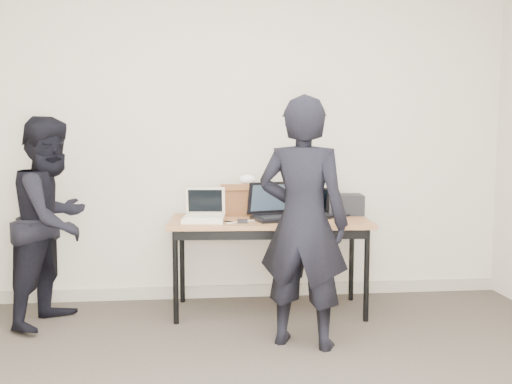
{
  "coord_description": "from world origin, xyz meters",
  "views": [
    {
      "loc": [
        -0.31,
        -2.42,
        1.38
      ],
      "look_at": [
        0.1,
        1.6,
        0.95
      ],
      "focal_mm": 40.0,
      "sensor_mm": 36.0,
      "label": 1
    }
  ],
  "objects": [
    {
      "name": "room",
      "position": [
        0.0,
        0.0,
        1.35
      ],
      "size": [
        4.6,
        4.6,
        2.8
      ],
      "color": "#403830",
      "rests_on": "ground"
    },
    {
      "name": "person_observer",
      "position": [
        -1.35,
        1.74,
        0.74
      ],
      "size": [
        0.78,
        0.87,
        1.49
      ],
      "primitive_type": "imported",
      "rotation": [
        0.0,
        0.0,
        1.22
      ],
      "color": "black",
      "rests_on": "ground"
    },
    {
      "name": "cables",
      "position": [
        0.27,
        1.82,
        0.72
      ],
      "size": [
        1.15,
        0.46,
        0.01
      ],
      "rotation": [
        0.0,
        0.0,
        0.08
      ],
      "color": "black",
      "rests_on": "desk"
    },
    {
      "name": "tissue",
      "position": [
        0.08,
        2.05,
        1.0
      ],
      "size": [
        0.14,
        0.11,
        0.08
      ],
      "primitive_type": "ellipsoid",
      "rotation": [
        0.0,
        0.0,
        -0.06
      ],
      "color": "white",
      "rests_on": "leather_satchel"
    },
    {
      "name": "person_typist",
      "position": [
        0.35,
        1.11,
        0.8
      ],
      "size": [
        0.69,
        0.59,
        1.61
      ],
      "primitive_type": "imported",
      "rotation": [
        0.0,
        0.0,
        2.72
      ],
      "color": "black",
      "rests_on": "ground"
    },
    {
      "name": "power_brick",
      "position": [
        0.01,
        1.65,
        0.73
      ],
      "size": [
        0.08,
        0.05,
        0.03
      ],
      "primitive_type": "cube",
      "rotation": [
        0.0,
        0.0,
        -0.07
      ],
      "color": "black",
      "rests_on": "desk"
    },
    {
      "name": "desk",
      "position": [
        0.22,
        1.81,
        0.66
      ],
      "size": [
        1.54,
        0.74,
        0.72
      ],
      "rotation": [
        0.0,
        0.0,
        -0.06
      ],
      "color": "#946138",
      "rests_on": "ground"
    },
    {
      "name": "laptop_right",
      "position": [
        0.69,
        1.98,
        0.77
      ],
      "size": [
        0.37,
        0.36,
        0.21
      ],
      "rotation": [
        0.0,
        0.0,
        0.38
      ],
      "color": "black",
      "rests_on": "desk"
    },
    {
      "name": "baseboard",
      "position": [
        0.0,
        2.23,
        0.05
      ],
      "size": [
        4.5,
        0.03,
        0.1
      ],
      "primitive_type": "cube",
      "color": "#A09985",
      "rests_on": "ground"
    },
    {
      "name": "leather_satchel",
      "position": [
        0.05,
        2.04,
        0.85
      ],
      "size": [
        0.36,
        0.18,
        0.25
      ],
      "rotation": [
        0.0,
        0.0,
        -0.01
      ],
      "color": "#5B3318",
      "rests_on": "desk"
    },
    {
      "name": "laptop_center",
      "position": [
        0.27,
        1.82,
        0.78
      ],
      "size": [
        0.43,
        0.42,
        0.28
      ],
      "rotation": [
        0.0,
        0.0,
        0.25
      ],
      "color": "black",
      "rests_on": "desk"
    },
    {
      "name": "equipment_box",
      "position": [
        0.86,
        2.01,
        0.8
      ],
      "size": [
        0.3,
        0.26,
        0.16
      ],
      "primitive_type": "cube",
      "rotation": [
        0.0,
        0.0,
        -0.09
      ],
      "color": "black",
      "rests_on": "desk"
    },
    {
      "name": "laptop_beige",
      "position": [
        -0.27,
        1.77,
        0.77
      ],
      "size": [
        0.33,
        0.32,
        0.24
      ],
      "rotation": [
        0.0,
        0.0,
        -0.11
      ],
      "color": "beige",
      "rests_on": "desk"
    }
  ]
}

